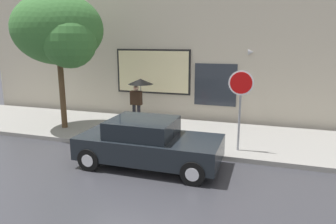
{
  "coord_description": "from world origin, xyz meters",
  "views": [
    {
      "loc": [
        3.77,
        -7.89,
        3.55
      ],
      "look_at": [
        0.65,
        1.8,
        1.2
      ],
      "focal_mm": 33.16,
      "sensor_mm": 36.0,
      "label": 1
    }
  ],
  "objects_px": {
    "parked_car": "(148,143)",
    "fire_hydrant": "(167,130)",
    "pedestrian_with_umbrella": "(139,88)",
    "stop_sign": "(241,95)",
    "street_tree": "(60,32)"
  },
  "relations": [
    {
      "from": "parked_car",
      "to": "fire_hydrant",
      "type": "bearing_deg",
      "value": 92.36
    },
    {
      "from": "parked_car",
      "to": "pedestrian_with_umbrella",
      "type": "xyz_separation_m",
      "value": [
        -1.82,
        3.68,
        0.99
      ]
    },
    {
      "from": "pedestrian_with_umbrella",
      "to": "street_tree",
      "type": "distance_m",
      "value": 3.66
    },
    {
      "from": "pedestrian_with_umbrella",
      "to": "stop_sign",
      "type": "bearing_deg",
      "value": -25.53
    },
    {
      "from": "parked_car",
      "to": "street_tree",
      "type": "xyz_separation_m",
      "value": [
        -4.33,
        2.18,
        3.19
      ]
    },
    {
      "from": "fire_hydrant",
      "to": "pedestrian_with_umbrella",
      "type": "distance_m",
      "value": 2.68
    },
    {
      "from": "parked_car",
      "to": "street_tree",
      "type": "bearing_deg",
      "value": 153.21
    },
    {
      "from": "parked_car",
      "to": "fire_hydrant",
      "type": "distance_m",
      "value": 2.01
    },
    {
      "from": "fire_hydrant",
      "to": "street_tree",
      "type": "height_order",
      "value": "street_tree"
    },
    {
      "from": "parked_car",
      "to": "pedestrian_with_umbrella",
      "type": "bearing_deg",
      "value": 116.26
    },
    {
      "from": "parked_car",
      "to": "pedestrian_with_umbrella",
      "type": "relative_size",
      "value": 2.14
    },
    {
      "from": "pedestrian_with_umbrella",
      "to": "stop_sign",
      "type": "height_order",
      "value": "stop_sign"
    },
    {
      "from": "parked_car",
      "to": "fire_hydrant",
      "type": "relative_size",
      "value": 5.54
    },
    {
      "from": "parked_car",
      "to": "fire_hydrant",
      "type": "height_order",
      "value": "parked_car"
    },
    {
      "from": "fire_hydrant",
      "to": "stop_sign",
      "type": "relative_size",
      "value": 0.29
    }
  ]
}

